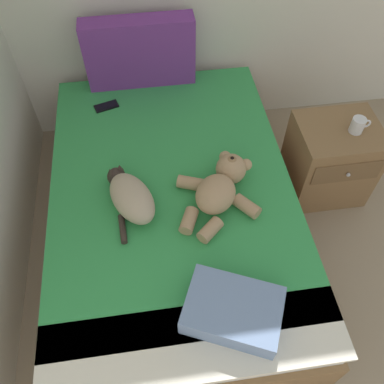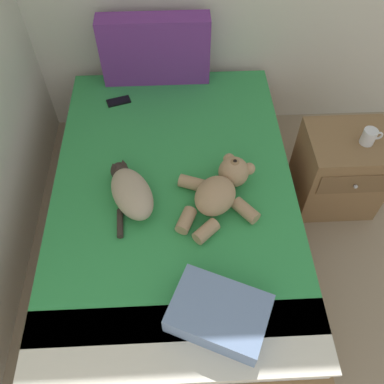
{
  "view_description": "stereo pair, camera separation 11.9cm",
  "coord_description": "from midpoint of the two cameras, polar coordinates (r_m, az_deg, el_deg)",
  "views": [
    {
      "loc": [
        0.83,
        1.86,
        2.23
      ],
      "look_at": [
        1.0,
        3.1,
        0.58
      ],
      "focal_mm": 37.92,
      "sensor_mm": 36.0,
      "label": 1
    },
    {
      "loc": [
        0.94,
        1.85,
        2.23
      ],
      "look_at": [
        1.0,
        3.1,
        0.58
      ],
      "focal_mm": 37.92,
      "sensor_mm": 36.0,
      "label": 2
    }
  ],
  "objects": [
    {
      "name": "patterned_cushion",
      "position": [
        2.73,
        -3.89,
        19.27
      ],
      "size": [
        0.69,
        0.14,
        0.44
      ],
      "color": "#72338C",
      "rests_on": "bed"
    },
    {
      "name": "cat",
      "position": [
        2.09,
        -7.02,
        0.01
      ],
      "size": [
        0.31,
        0.44,
        0.15
      ],
      "color": "tan",
      "rests_on": "bed"
    },
    {
      "name": "cell_phone",
      "position": [
        2.7,
        -9.02,
        12.46
      ],
      "size": [
        0.16,
        0.11,
        0.01
      ],
      "color": "black",
      "rests_on": "bed"
    },
    {
      "name": "bed",
      "position": [
        2.4,
        -0.98,
        -2.67
      ],
      "size": [
        1.35,
        2.02,
        0.51
      ],
      "color": "olive",
      "rests_on": "ground_plane"
    },
    {
      "name": "mug",
      "position": [
        2.54,
        24.91,
        7.04
      ],
      "size": [
        0.12,
        0.08,
        0.09
      ],
      "color": "silver",
      "rests_on": "nightstand"
    },
    {
      "name": "nightstand",
      "position": [
        2.75,
        21.15,
        2.82
      ],
      "size": [
        0.5,
        0.45,
        0.55
      ],
      "color": "olive",
      "rests_on": "ground_plane"
    },
    {
      "name": "teddy_bear",
      "position": [
        2.09,
        5.67,
        0.29
      ],
      "size": [
        0.44,
        0.52,
        0.18
      ],
      "color": "tan",
      "rests_on": "bed"
    },
    {
      "name": "throw_pillow",
      "position": [
        1.79,
        5.81,
        -16.69
      ],
      "size": [
        0.48,
        0.42,
        0.11
      ],
      "primitive_type": "cube",
      "rotation": [
        0.0,
        0.0,
        -0.42
      ],
      "color": "#728CB7",
      "rests_on": "bed"
    }
  ]
}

